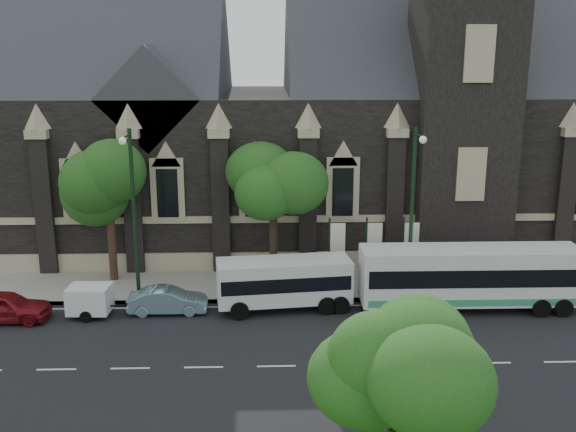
{
  "coord_description": "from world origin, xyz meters",
  "views": [
    {
      "loc": [
        2.7,
        -24.46,
        12.61
      ],
      "look_at": [
        3.67,
        6.0,
        4.88
      ],
      "focal_mm": 40.53,
      "sensor_mm": 36.0,
      "label": 1
    }
  ],
  "objects_px": {
    "street_lamp_near": "(413,205)",
    "box_trailer": "(90,299)",
    "tree_walk_right": "(277,179)",
    "banner_flag_right": "(408,246)",
    "car_far_red": "(4,306)",
    "shuttle_bus": "(284,281)",
    "street_lamp_mid": "(133,207)",
    "tree_park_east": "(404,371)",
    "banner_flag_center": "(371,246)",
    "tour_coach": "(470,276)",
    "tree_walk_left": "(112,181)",
    "banner_flag_left": "(335,247)",
    "sedan": "(168,300)"
  },
  "relations": [
    {
      "from": "street_lamp_near",
      "to": "box_trailer",
      "type": "bearing_deg",
      "value": -174.49
    },
    {
      "from": "tree_walk_right",
      "to": "banner_flag_right",
      "type": "bearing_deg",
      "value": -13.6
    },
    {
      "from": "tree_walk_right",
      "to": "car_far_red",
      "type": "relative_size",
      "value": 1.8
    },
    {
      "from": "street_lamp_near",
      "to": "shuttle_bus",
      "type": "xyz_separation_m",
      "value": [
        -6.5,
        -0.89,
        -3.62
      ]
    },
    {
      "from": "street_lamp_mid",
      "to": "box_trailer",
      "type": "distance_m",
      "value": 4.95
    },
    {
      "from": "box_trailer",
      "to": "tree_park_east",
      "type": "bearing_deg",
      "value": -47.71
    },
    {
      "from": "banner_flag_center",
      "to": "tour_coach",
      "type": "height_order",
      "value": "banner_flag_center"
    },
    {
      "from": "car_far_red",
      "to": "street_lamp_mid",
      "type": "bearing_deg",
      "value": -71.41
    },
    {
      "from": "tree_walk_left",
      "to": "banner_flag_right",
      "type": "relative_size",
      "value": 1.91
    },
    {
      "from": "tour_coach",
      "to": "car_far_red",
      "type": "distance_m",
      "value": 22.81
    },
    {
      "from": "street_lamp_mid",
      "to": "car_far_red",
      "type": "xyz_separation_m",
      "value": [
        -6.0,
        -2.0,
        -4.37
      ]
    },
    {
      "from": "tree_walk_right",
      "to": "street_lamp_near",
      "type": "distance_m",
      "value": 7.72
    },
    {
      "from": "banner_flag_left",
      "to": "banner_flag_center",
      "type": "distance_m",
      "value": 2.0
    },
    {
      "from": "banner_flag_right",
      "to": "box_trailer",
      "type": "bearing_deg",
      "value": -168.05
    },
    {
      "from": "street_lamp_near",
      "to": "banner_flag_right",
      "type": "xyz_separation_m",
      "value": [
        0.29,
        1.91,
        -2.73
      ]
    },
    {
      "from": "shuttle_bus",
      "to": "street_lamp_mid",
      "type": "bearing_deg",
      "value": 166.5
    },
    {
      "from": "banner_flag_left",
      "to": "car_far_red",
      "type": "bearing_deg",
      "value": -166.52
    },
    {
      "from": "tree_walk_right",
      "to": "banner_flag_right",
      "type": "relative_size",
      "value": 1.95
    },
    {
      "from": "street_lamp_near",
      "to": "tour_coach",
      "type": "relative_size",
      "value": 0.82
    },
    {
      "from": "banner_flag_left",
      "to": "tour_coach",
      "type": "distance_m",
      "value": 7.22
    },
    {
      "from": "banner_flag_left",
      "to": "sedan",
      "type": "distance_m",
      "value": 9.3
    },
    {
      "from": "sedan",
      "to": "banner_flag_right",
      "type": "bearing_deg",
      "value": -77.07
    },
    {
      "from": "shuttle_bus",
      "to": "sedan",
      "type": "relative_size",
      "value": 1.76
    },
    {
      "from": "street_lamp_near",
      "to": "banner_flag_center",
      "type": "bearing_deg",
      "value": 131.93
    },
    {
      "from": "street_lamp_mid",
      "to": "banner_flag_right",
      "type": "xyz_separation_m",
      "value": [
        14.29,
        1.91,
        -2.73
      ]
    },
    {
      "from": "tree_walk_right",
      "to": "banner_flag_center",
      "type": "height_order",
      "value": "tree_walk_right"
    },
    {
      "from": "sedan",
      "to": "car_far_red",
      "type": "xyz_separation_m",
      "value": [
        -7.7,
        -0.77,
        0.1
      ]
    },
    {
      "from": "tree_walk_right",
      "to": "banner_flag_center",
      "type": "bearing_deg",
      "value": -18.64
    },
    {
      "from": "banner_flag_right",
      "to": "tour_coach",
      "type": "xyz_separation_m",
      "value": [
        2.49,
        -3.1,
        -0.64
      ]
    },
    {
      "from": "box_trailer",
      "to": "sedan",
      "type": "bearing_deg",
      "value": 7.79
    },
    {
      "from": "tree_walk_right",
      "to": "street_lamp_mid",
      "type": "relative_size",
      "value": 0.87
    },
    {
      "from": "tree_park_east",
      "to": "street_lamp_near",
      "type": "relative_size",
      "value": 0.7
    },
    {
      "from": "tree_park_east",
      "to": "street_lamp_mid",
      "type": "bearing_deg",
      "value": 121.79
    },
    {
      "from": "shuttle_bus",
      "to": "box_trailer",
      "type": "xyz_separation_m",
      "value": [
        -9.54,
        -0.66,
        -0.62
      ]
    },
    {
      "from": "tree_walk_left",
      "to": "box_trailer",
      "type": "xyz_separation_m",
      "value": [
        -0.24,
        -5.16,
        -4.86
      ]
    },
    {
      "from": "tree_walk_left",
      "to": "street_lamp_mid",
      "type": "xyz_separation_m",
      "value": [
        1.8,
        -3.61,
        -0.62
      ]
    },
    {
      "from": "tour_coach",
      "to": "box_trailer",
      "type": "bearing_deg",
      "value": -178.79
    },
    {
      "from": "tree_walk_left",
      "to": "car_far_red",
      "type": "xyz_separation_m",
      "value": [
        -4.2,
        -5.61,
        -5.0
      ]
    },
    {
      "from": "tour_coach",
      "to": "tree_park_east",
      "type": "bearing_deg",
      "value": -113.31
    },
    {
      "from": "tree_walk_right",
      "to": "tour_coach",
      "type": "height_order",
      "value": "tree_walk_right"
    },
    {
      "from": "street_lamp_mid",
      "to": "shuttle_bus",
      "type": "distance_m",
      "value": 8.38
    },
    {
      "from": "box_trailer",
      "to": "car_far_red",
      "type": "bearing_deg",
      "value": -170.63
    },
    {
      "from": "street_lamp_near",
      "to": "shuttle_bus",
      "type": "distance_m",
      "value": 7.49
    },
    {
      "from": "banner_flag_right",
      "to": "car_far_red",
      "type": "bearing_deg",
      "value": -169.11
    },
    {
      "from": "banner_flag_right",
      "to": "sedan",
      "type": "xyz_separation_m",
      "value": [
        -12.58,
        -3.13,
        -1.74
      ]
    },
    {
      "from": "tree_park_east",
      "to": "street_lamp_near",
      "type": "height_order",
      "value": "street_lamp_near"
    },
    {
      "from": "tree_walk_left",
      "to": "shuttle_bus",
      "type": "distance_m",
      "value": 11.17
    },
    {
      "from": "car_far_red",
      "to": "tour_coach",
      "type": "bearing_deg",
      "value": -87.8
    },
    {
      "from": "banner_flag_center",
      "to": "tour_coach",
      "type": "xyz_separation_m",
      "value": [
        4.49,
        -3.1,
        -0.64
      ]
    },
    {
      "from": "street_lamp_near",
      "to": "banner_flag_left",
      "type": "bearing_deg",
      "value": 152.82
    }
  ]
}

